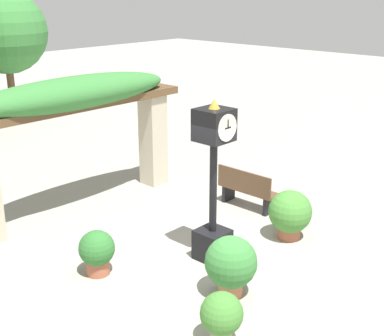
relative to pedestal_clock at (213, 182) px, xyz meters
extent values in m
plane|color=gray|center=(-0.22, -0.16, -1.46)|extent=(60.00, 60.00, 0.00)
cube|color=black|center=(0.00, 0.00, -1.18)|extent=(0.53, 0.53, 0.55)
cylinder|color=black|center=(0.00, 0.00, -0.10)|extent=(0.13, 0.13, 1.61)
cylinder|color=gold|center=(0.00, 0.00, 0.73)|extent=(0.21, 0.21, 0.04)
cube|color=black|center=(0.00, 0.00, 1.02)|extent=(0.55, 0.55, 0.55)
cylinder|color=beige|center=(0.00, -0.29, 1.02)|extent=(0.45, 0.02, 0.45)
cylinder|color=beige|center=(0.00, 0.29, 1.02)|extent=(0.45, 0.02, 0.45)
cube|color=black|center=(0.00, -0.30, 1.02)|extent=(0.16, 0.01, 0.02)
cube|color=black|center=(0.00, -0.30, 1.09)|extent=(0.02, 0.01, 0.14)
cone|color=gold|center=(0.00, 0.00, 1.38)|extent=(0.19, 0.19, 0.16)
cube|color=#BCB299|center=(1.97, 3.62, -0.35)|extent=(0.50, 0.50, 2.23)
cube|color=brown|center=(-0.22, 3.37, 0.85)|extent=(5.48, 0.15, 0.16)
cube|color=brown|center=(-0.22, 3.53, 0.85)|extent=(5.48, 0.15, 0.16)
cube|color=brown|center=(-0.22, 3.70, 0.85)|extent=(5.48, 0.15, 0.16)
cube|color=brown|center=(-0.22, 3.87, 0.85)|extent=(5.48, 0.15, 0.16)
ellipsoid|color=#387A38|center=(-0.22, 3.62, 1.11)|extent=(4.88, 1.10, 0.70)
cylinder|color=#9E563D|center=(1.64, -0.56, -1.34)|extent=(0.44, 0.44, 0.24)
sphere|color=#427F33|center=(1.64, -0.56, -0.91)|extent=(0.84, 0.84, 0.84)
cylinder|color=gray|center=(-1.74, -1.66, -1.35)|extent=(0.31, 0.31, 0.23)
sphere|color=#427F33|center=(-1.74, -1.66, -1.00)|extent=(0.60, 0.60, 0.60)
cylinder|color=#B26B4C|center=(-0.71, -0.99, -1.33)|extent=(0.39, 0.39, 0.26)
sphere|color=#387A38|center=(-0.71, -0.99, -0.88)|extent=(0.84, 0.84, 0.84)
cylinder|color=#9E563D|center=(-1.74, 1.08, -1.34)|extent=(0.40, 0.40, 0.25)
sphere|color=#2D6B2D|center=(-1.74, 1.08, -0.98)|extent=(0.62, 0.62, 0.62)
cube|color=brown|center=(2.34, 0.96, -1.05)|extent=(0.42, 1.42, 0.05)
cube|color=brown|center=(2.15, 0.96, -0.80)|extent=(0.04, 1.42, 0.45)
cube|color=black|center=(2.34, 0.39, -1.27)|extent=(0.38, 0.08, 0.39)
cube|color=black|center=(2.34, 1.53, -1.27)|extent=(0.38, 0.08, 0.39)
cylinder|color=brown|center=(3.65, 13.33, -0.48)|extent=(0.28, 0.28, 1.96)
sphere|color=#387A38|center=(3.65, 13.33, 1.58)|extent=(3.09, 3.09, 3.09)
camera|label=1|loc=(-6.57, -5.59, 3.22)|focal=50.00mm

